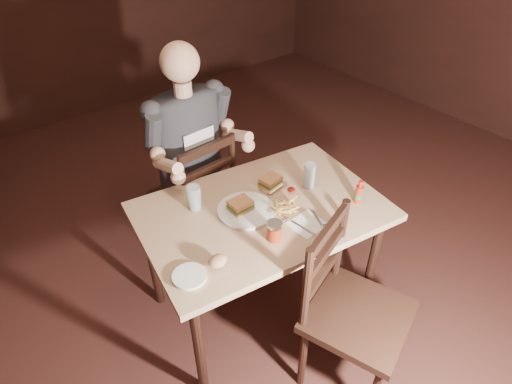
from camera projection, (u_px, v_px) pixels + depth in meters
room_shell at (348, 105)px, 1.79m from camera, size 7.00×7.00×7.00m
main_table at (262, 220)px, 2.28m from camera, size 1.36×1.01×0.77m
chair_far at (194, 195)px, 2.80m from camera, size 0.47×0.51×0.96m
chair_near at (359, 316)px, 2.03m from camera, size 0.59×0.62×0.98m
diner at (191, 130)px, 2.46m from camera, size 0.59×0.48×0.99m
dinner_plate at (246, 211)px, 2.21m from camera, size 0.33×0.33×0.02m
sandwich_left at (240, 203)px, 2.17m from camera, size 0.11×0.09×0.10m
sandwich_right at (271, 179)px, 2.33m from camera, size 0.12×0.11×0.10m
fries_pile at (288, 206)px, 2.20m from camera, size 0.24×0.18×0.04m
ketchup_dollop at (291, 189)px, 2.33m from camera, size 0.05×0.05×0.01m
glass_left at (194, 198)px, 2.20m from camera, size 0.08×0.08×0.13m
glass_right at (309, 176)px, 2.34m from camera, size 0.07×0.07×0.15m
hot_sauce at (359, 192)px, 2.24m from camera, size 0.05×0.05×0.14m
salt_shaker at (325, 231)px, 2.05m from camera, size 0.04×0.04×0.07m
pepper_shaker at (344, 215)px, 2.15m from camera, size 0.04×0.04×0.06m
syrup_dispenser at (274, 231)px, 2.03m from camera, size 0.09×0.09×0.10m
napkin at (307, 224)px, 2.14m from camera, size 0.17×0.16×0.00m
knife at (300, 226)px, 2.12m from camera, size 0.04×0.20×0.00m
fork at (319, 221)px, 2.15m from camera, size 0.08×0.16×0.01m
side_plate at (190, 277)px, 1.86m from camera, size 0.17×0.17×0.01m
bread_roll at (218, 261)px, 1.89m from camera, size 0.10×0.08×0.05m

